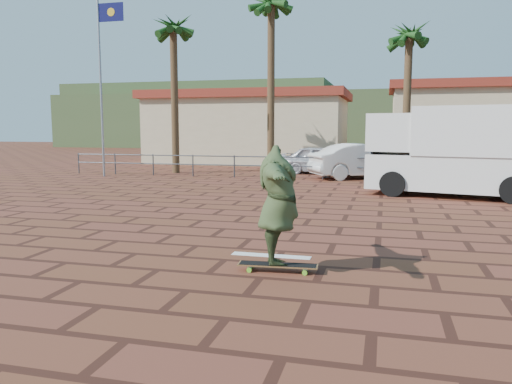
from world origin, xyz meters
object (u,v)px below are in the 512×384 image
skateboarder (278,205)px  car_silver (323,160)px  longboard (278,265)px  campervan (461,150)px  car_white (363,161)px

skateboarder → car_silver: (-1.37, 16.87, -0.36)m
longboard → campervan: campervan is taller
skateboarder → car_silver: 16.93m
longboard → campervan: (3.94, 9.98, 1.43)m
longboard → car_silver: bearing=90.0°
longboard → car_silver: car_silver is taller
campervan → car_silver: campervan is taller
campervan → car_white: bearing=135.6°
car_silver → car_white: size_ratio=0.86×
car_white → campervan: bearing=-176.0°
skateboarder → car_white: (0.62, 15.12, -0.28)m
skateboarder → car_white: skateboarder is taller
car_silver → car_white: bearing=-119.9°
longboard → skateboarder: skateboarder is taller
campervan → car_white: 6.17m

